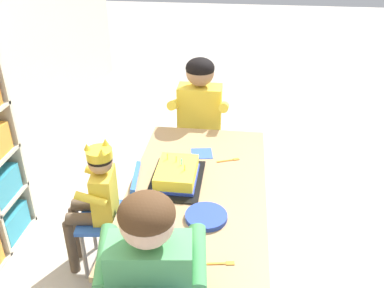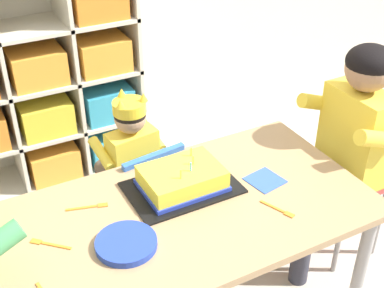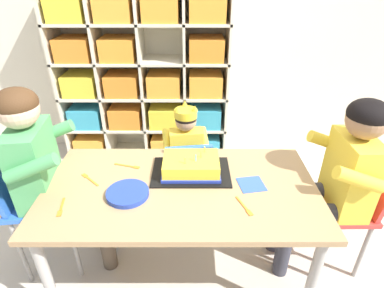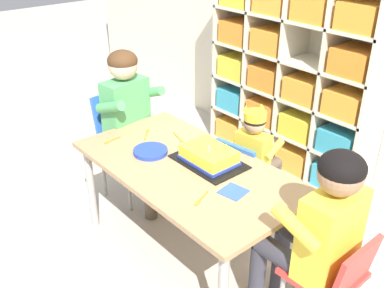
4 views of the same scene
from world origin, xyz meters
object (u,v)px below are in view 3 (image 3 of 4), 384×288
Objects in this scene: paper_plate_stack at (128,193)px; child_with_crown at (186,146)px; classroom_chair_guest_side at (349,207)px; guest_at_table_side at (340,173)px; fork_near_cake_tray at (130,166)px; birthday_cake_on_tray at (192,167)px; fork_near_child_seat at (246,207)px; activity_table at (182,196)px; adult_helper_seated at (49,164)px; fork_at_table_front_edge at (90,179)px; classroom_chair_blue at (188,172)px; fork_scattered_mid_table at (62,208)px; classroom_chair_adult_side at (34,198)px.

child_with_crown is at bearing 67.78° from paper_plate_stack.
classroom_chair_guest_side is 0.25m from guest_at_table_side.
classroom_chair_guest_side is at bearing 7.53° from paper_plate_stack.
guest_at_table_side is 1.09m from fork_near_cake_tray.
fork_near_child_seat is (0.24, -0.27, -0.03)m from birthday_cake_on_tray.
fork_near_child_seat reaches higher than activity_table.
paper_plate_stack is (-0.26, -0.63, 0.11)m from child_with_crown.
adult_helper_seated reaches higher than guest_at_table_side.
classroom_chair_guest_side is 1.62× the size of birthday_cake_on_tray.
adult_helper_seated is at bearing -146.67° from fork_at_table_front_edge.
birthday_cake_on_tray reaches higher than fork_near_cake_tray.
classroom_chair_blue reaches higher than fork_scattered_mid_table.
classroom_chair_blue reaches higher than fork_near_child_seat.
guest_at_table_side is at bearing 147.44° from classroom_chair_blue.
guest_at_table_side is (0.80, 0.08, 0.09)m from activity_table.
birthday_cake_on_tray is at bearing 32.19° from paper_plate_stack.
classroom_chair_blue is (0.02, 0.45, -0.17)m from activity_table.
adult_helper_seated is at bearing 20.72° from fork_scattered_mid_table.
paper_plate_stack is (0.55, -0.15, 0.15)m from classroom_chair_adult_side.
fork_scattered_mid_table is (0.27, -0.24, 0.14)m from classroom_chair_adult_side.
classroom_chair_blue reaches higher than fork_at_table_front_edge.
classroom_chair_blue is at bearing -72.63° from classroom_chair_adult_side.
adult_helper_seated is 1.61m from classroom_chair_guest_side.
fork_near_child_seat is 0.82m from fork_scattered_mid_table.
guest_at_table_side is at bearing -2.65° from birthday_cake_on_tray.
classroom_chair_adult_side is 1.16× the size of classroom_chair_guest_side.
classroom_chair_guest_side is (0.90, -0.48, -0.11)m from child_with_crown.
classroom_chair_guest_side is (1.70, 0.00, -0.06)m from classroom_chair_adult_side.
classroom_chair_guest_side is 0.69m from fork_near_child_seat.
fork_near_child_seat is at bearing -48.43° from birthday_cake_on_tray.
activity_table is 0.69m from adult_helper_seated.
fork_near_child_seat is at bearing -111.67° from adult_helper_seated.
classroom_chair_blue is 0.84m from adult_helper_seated.
classroom_chair_adult_side is at bearing -90.41° from classroom_chair_guest_side.
classroom_chair_blue is at bearing -70.02° from adult_helper_seated.
fork_near_child_seat is 0.66m from fork_near_cake_tray.
fork_scattered_mid_table is at bearing -161.85° from paper_plate_stack.
activity_table is at bearing 39.46° from fork_near_child_seat.
fork_near_child_seat and fork_scattered_mid_table have the same top height.
activity_table is at bearing -85.47° from classroom_chair_guest_side.
fork_at_table_front_edge is (0.33, -0.02, 0.14)m from classroom_chair_adult_side.
fork_at_table_front_edge is (-1.27, -0.03, -0.02)m from guest_at_table_side.
guest_at_table_side is 9.09× the size of fork_at_table_front_edge.
guest_at_table_side is 1.06m from paper_plate_stack.
child_with_crown is 0.94m from classroom_chair_adult_side.
classroom_chair_blue is 0.98× the size of classroom_chair_guest_side.
classroom_chair_blue is 4.42× the size of fork_near_cake_tray.
classroom_chair_adult_side is 0.70× the size of adult_helper_seated.
classroom_chair_blue is 0.59× the size of adult_helper_seated.
fork_near_child_seat is (0.96, -0.25, -0.06)m from adult_helper_seated.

